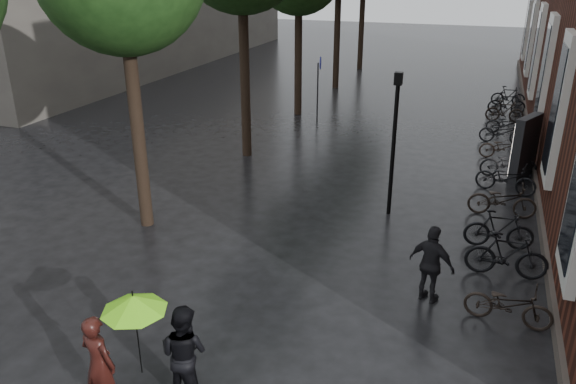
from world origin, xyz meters
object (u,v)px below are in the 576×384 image
at_px(person_burgundy, 99,364).
at_px(person_black, 184,353).
at_px(parked_bicycles, 505,158).
at_px(ad_lightbox, 525,148).
at_px(lamp_post, 395,131).
at_px(pedestrian_walking, 432,264).

xyz_separation_m(person_burgundy, person_black, (1.06, 0.64, 0.00)).
distance_m(person_black, parked_bicycles, 13.23).
distance_m(parked_bicycles, ad_lightbox, 0.96).
bearing_deg(lamp_post, person_burgundy, -108.19).
relative_size(parked_bicycles, lamp_post, 4.98).
distance_m(pedestrian_walking, lamp_post, 4.42).
bearing_deg(person_burgundy, parked_bicycles, -102.78).
xyz_separation_m(pedestrian_walking, ad_lightbox, (1.90, 7.78, 0.21)).
height_order(person_black, pedestrian_walking, person_black).
relative_size(person_black, parked_bicycles, 0.09).
xyz_separation_m(person_burgundy, lamp_post, (2.80, 8.51, 1.48)).
relative_size(person_burgundy, pedestrian_walking, 1.00).
distance_m(ad_lightbox, lamp_post, 5.32).
height_order(pedestrian_walking, ad_lightbox, ad_lightbox).
height_order(ad_lightbox, lamp_post, lamp_post).
height_order(person_burgundy, pedestrian_walking, person_burgundy).
distance_m(person_black, pedestrian_walking, 5.13).
bearing_deg(parked_bicycles, pedestrian_walking, -99.66).
relative_size(person_black, lamp_post, 0.43).
bearing_deg(person_burgundy, ad_lightbox, -105.60).
bearing_deg(pedestrian_walking, person_black, 72.57).
relative_size(pedestrian_walking, ad_lightbox, 0.80).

